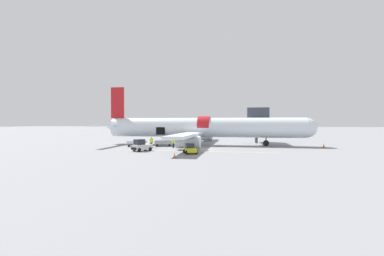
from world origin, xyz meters
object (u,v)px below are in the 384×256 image
at_px(suitcase_on_tarmac_upright, 150,146).
at_px(airplane, 201,128).
at_px(baggage_cart_queued, 137,144).
at_px(ground_crew_driver, 151,142).
at_px(ground_crew_loader_b, 179,143).
at_px(ground_crew_loader_a, 173,143).
at_px(baggage_cart_loading, 164,143).
at_px(ground_crew_supervisor, 185,142).
at_px(baggage_tug_mid, 190,149).
at_px(baggage_tug_lead, 141,146).

bearing_deg(suitcase_on_tarmac_upright, airplane, 35.15).
xyz_separation_m(baggage_cart_queued, ground_crew_driver, (3.16, -1.40, 0.44)).
bearing_deg(ground_crew_loader_b, ground_crew_loader_a, -149.81).
distance_m(ground_crew_loader_a, ground_crew_driver, 3.77).
bearing_deg(ground_crew_loader_b, baggage_cart_loading, 147.37).
distance_m(baggage_cart_loading, ground_crew_loader_a, 3.60).
relative_size(baggage_cart_loading, ground_crew_loader_b, 2.63).
bearing_deg(ground_crew_driver, ground_crew_supervisor, 22.44).
relative_size(airplane, ground_crew_loader_b, 25.87).
height_order(baggage_cart_queued, ground_crew_supervisor, ground_crew_supervisor).
distance_m(airplane, baggage_cart_loading, 7.80).
relative_size(airplane, baggage_tug_mid, 14.03).
bearing_deg(baggage_cart_queued, ground_crew_loader_a, -8.81).
distance_m(airplane, baggage_tug_mid, 13.94).
bearing_deg(suitcase_on_tarmac_upright, baggage_tug_lead, -81.32).
bearing_deg(baggage_cart_queued, airplane, 25.59).
xyz_separation_m(airplane, ground_crew_driver, (-7.64, -6.57, -2.25)).
relative_size(baggage_tug_lead, ground_crew_loader_a, 1.98).
height_order(baggage_cart_loading, ground_crew_loader_b, ground_crew_loader_b).
xyz_separation_m(airplane, baggage_cart_queued, (-10.80, -5.17, -2.69)).
xyz_separation_m(ground_crew_loader_b, ground_crew_supervisor, (0.77, 1.40, 0.09)).
height_order(airplane, ground_crew_loader_b, airplane).
bearing_deg(airplane, baggage_tug_mid, -88.14).
relative_size(ground_crew_loader_a, ground_crew_driver, 0.90).
height_order(airplane, baggage_cart_queued, airplane).
bearing_deg(ground_crew_loader_b, suitcase_on_tarmac_upright, -179.42).
distance_m(baggage_cart_loading, suitcase_on_tarmac_upright, 2.89).
relative_size(ground_crew_loader_b, ground_crew_supervisor, 0.90).
bearing_deg(airplane, ground_crew_loader_b, -117.86).
distance_m(ground_crew_supervisor, suitcase_on_tarmac_upright, 6.18).
relative_size(baggage_tug_lead, ground_crew_loader_b, 2.10).
xyz_separation_m(baggage_cart_queued, ground_crew_loader_b, (7.76, -0.58, 0.29)).
bearing_deg(suitcase_on_tarmac_upright, ground_crew_loader_a, -5.71).
xyz_separation_m(baggage_cart_loading, baggage_cart_queued, (-4.46, -1.53, 0.04)).
bearing_deg(baggage_cart_loading, baggage_tug_mid, -55.95).
bearing_deg(ground_crew_supervisor, ground_crew_driver, -157.56).
xyz_separation_m(ground_crew_loader_a, ground_crew_driver, (-3.76, -0.33, 0.10)).
bearing_deg(baggage_tug_mid, ground_crew_loader_b, 113.74).
bearing_deg(ground_crew_loader_b, baggage_cart_queued, 175.70).
xyz_separation_m(ground_crew_driver, suitcase_on_tarmac_upright, (-0.61, 0.77, -0.69)).
relative_size(baggage_cart_loading, baggage_cart_queued, 0.98).
bearing_deg(ground_crew_loader_a, ground_crew_loader_b, 30.19).
bearing_deg(baggage_tug_mid, ground_crew_driver, 138.68).
relative_size(airplane, ground_crew_driver, 21.84).
distance_m(baggage_cart_loading, ground_crew_loader_b, 3.93).
bearing_deg(ground_crew_loader_a, baggage_cart_queued, 171.19).
bearing_deg(baggage_cart_loading, baggage_cart_queued, -161.07).
bearing_deg(baggage_cart_loading, baggage_tug_lead, -96.68).
bearing_deg(baggage_tug_mid, baggage_cart_loading, 124.05).
distance_m(baggage_tug_lead, baggage_cart_loading, 8.36).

